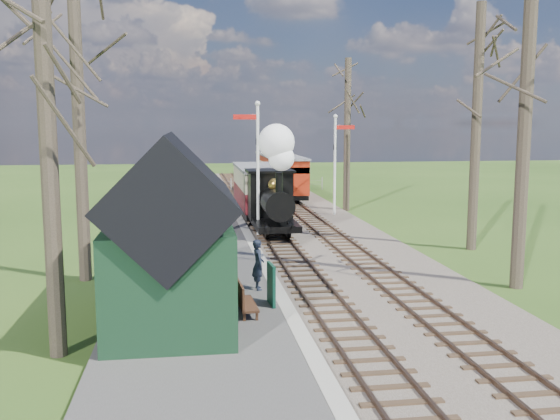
# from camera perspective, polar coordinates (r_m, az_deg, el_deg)

# --- Properties ---
(ground) EXTENTS (140.00, 140.00, 0.00)m
(ground) POSITION_cam_1_polar(r_m,az_deg,el_deg) (13.73, 8.65, -14.50)
(ground) COLOR #2E4F18
(ground) RESTS_ON ground
(distant_hills) EXTENTS (114.40, 48.00, 22.02)m
(distant_hills) POSITION_cam_1_polar(r_m,az_deg,el_deg) (79.61, -4.30, -7.70)
(distant_hills) COLOR #385B23
(distant_hills) RESTS_ON ground
(ballast_bed) EXTENTS (8.00, 60.00, 0.10)m
(ballast_bed) POSITION_cam_1_polar(r_m,az_deg,el_deg) (34.89, 0.18, -0.59)
(ballast_bed) COLOR brown
(ballast_bed) RESTS_ON ground
(track_near) EXTENTS (1.60, 60.00, 0.15)m
(track_near) POSITION_cam_1_polar(r_m,az_deg,el_deg) (34.71, -1.94, -0.55)
(track_near) COLOR brown
(track_near) RESTS_ON ground
(track_far) EXTENTS (1.60, 60.00, 0.15)m
(track_far) POSITION_cam_1_polar(r_m,az_deg,el_deg) (35.09, 2.28, -0.46)
(track_far) COLOR brown
(track_far) RESTS_ON ground
(platform) EXTENTS (5.00, 44.00, 0.20)m
(platform) POSITION_cam_1_polar(r_m,az_deg,el_deg) (26.62, -7.54, -3.22)
(platform) COLOR #474442
(platform) RESTS_ON ground
(coping_strip) EXTENTS (0.40, 44.00, 0.21)m
(coping_strip) POSITION_cam_1_polar(r_m,az_deg,el_deg) (26.74, -2.60, -3.10)
(coping_strip) COLOR #B2AD9E
(coping_strip) RESTS_ON ground
(station_shed) EXTENTS (3.25, 6.30, 4.78)m
(station_shed) POSITION_cam_1_polar(r_m,az_deg,el_deg) (16.40, -9.95, -2.56)
(station_shed) COLOR black
(station_shed) RESTS_ON platform
(semaphore_near) EXTENTS (1.22, 0.24, 6.22)m
(semaphore_near) POSITION_cam_1_polar(r_m,az_deg,el_deg) (28.33, -2.18, 4.70)
(semaphore_near) COLOR silver
(semaphore_near) RESTS_ON ground
(semaphore_far) EXTENTS (1.22, 0.24, 5.72)m
(semaphore_far) POSITION_cam_1_polar(r_m,az_deg,el_deg) (35.14, 5.16, 4.85)
(semaphore_far) COLOR silver
(semaphore_far) RESTS_ON ground
(bare_trees) EXTENTS (15.51, 22.39, 12.00)m
(bare_trees) POSITION_cam_1_polar(r_m,az_deg,el_deg) (22.81, 4.72, 7.88)
(bare_trees) COLOR #382D23
(bare_trees) RESTS_ON ground
(fence_line) EXTENTS (12.60, 0.08, 1.00)m
(fence_line) POSITION_cam_1_polar(r_m,az_deg,el_deg) (48.52, -3.43, 2.39)
(fence_line) COLOR slate
(fence_line) RESTS_ON ground
(locomotive) EXTENTS (2.00, 4.67, 5.01)m
(locomotive) POSITION_cam_1_polar(r_m,az_deg,el_deg) (28.36, -0.60, 2.00)
(locomotive) COLOR black
(locomotive) RESTS_ON ground
(coach) EXTENTS (2.34, 8.01, 2.46)m
(coach) POSITION_cam_1_polar(r_m,az_deg,el_deg) (34.42, -1.94, 2.01)
(coach) COLOR black
(coach) RESTS_ON ground
(red_carriage_a) EXTENTS (2.30, 5.71, 2.43)m
(red_carriage_a) POSITION_cam_1_polar(r_m,az_deg,el_deg) (41.69, 0.54, 3.02)
(red_carriage_a) COLOR black
(red_carriage_a) RESTS_ON ground
(red_carriage_b) EXTENTS (2.30, 5.71, 2.43)m
(red_carriage_b) POSITION_cam_1_polar(r_m,az_deg,el_deg) (47.11, -0.49, 3.59)
(red_carriage_b) COLOR black
(red_carriage_b) RESTS_ON ground
(sign_board) EXTENTS (0.16, 0.79, 1.16)m
(sign_board) POSITION_cam_1_polar(r_m,az_deg,el_deg) (17.45, -0.78, -6.81)
(sign_board) COLOR #0D412F
(sign_board) RESTS_ON platform
(bench) EXTENTS (0.53, 1.54, 0.87)m
(bench) POSITION_cam_1_polar(r_m,az_deg,el_deg) (16.74, -3.42, -8.07)
(bench) COLOR #432717
(bench) RESTS_ON platform
(person) EXTENTS (0.40, 0.58, 1.54)m
(person) POSITION_cam_1_polar(r_m,az_deg,el_deg) (18.98, -2.01, -5.01)
(person) COLOR #1A202F
(person) RESTS_ON platform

